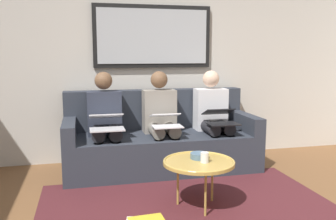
{
  "coord_description": "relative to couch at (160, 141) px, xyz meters",
  "views": [
    {
      "loc": [
        0.88,
        1.98,
        1.34
      ],
      "look_at": [
        0.0,
        -1.7,
        0.75
      ],
      "focal_mm": 38.72,
      "sensor_mm": 36.0,
      "label": 1
    }
  ],
  "objects": [
    {
      "name": "cup",
      "position": [
        -0.12,
        1.26,
        0.15
      ],
      "size": [
        0.07,
        0.07,
        0.09
      ],
      "primitive_type": "cylinder",
      "color": "silver",
      "rests_on": "coffee_table"
    },
    {
      "name": "person_left",
      "position": [
        -0.64,
        0.07,
        0.3
      ],
      "size": [
        0.38,
        0.58,
        1.14
      ],
      "color": "silver",
      "rests_on": "couch"
    },
    {
      "name": "framed_mirror",
      "position": [
        0.0,
        -0.39,
        1.24
      ],
      "size": [
        1.47,
        0.05,
        0.76
      ],
      "color": "black"
    },
    {
      "name": "laptop_silver",
      "position": [
        0.64,
        0.31,
        0.32
      ],
      "size": [
        0.35,
        0.37,
        0.16
      ],
      "color": "silver"
    },
    {
      "name": "couch",
      "position": [
        0.0,
        0.0,
        0.0
      ],
      "size": [
        2.2,
        0.9,
        0.9
      ],
      "color": "#2D333D",
      "rests_on": "ground_plane"
    },
    {
      "name": "wall_rear",
      "position": [
        0.0,
        -0.48,
        0.99
      ],
      "size": [
        6.0,
        0.12,
        2.6
      ],
      "primitive_type": "cube",
      "color": "beige",
      "rests_on": "ground_plane"
    },
    {
      "name": "laptop_white",
      "position": [
        0.0,
        0.32,
        0.31
      ],
      "size": [
        0.32,
        0.33,
        0.14
      ],
      "color": "white"
    },
    {
      "name": "person_right",
      "position": [
        0.64,
        0.07,
        0.3
      ],
      "size": [
        0.38,
        0.58,
        1.14
      ],
      "color": "#2D3342",
      "rests_on": "couch"
    },
    {
      "name": "person_middle",
      "position": [
        0.0,
        0.07,
        0.3
      ],
      "size": [
        0.38,
        0.58,
        1.14
      ],
      "color": "gray",
      "rests_on": "couch"
    },
    {
      "name": "area_rug",
      "position": [
        0.0,
        1.27,
        -0.31
      ],
      "size": [
        2.6,
        1.8,
        0.01
      ],
      "primitive_type": "cube",
      "color": "#4C1E23",
      "rests_on": "ground_plane"
    },
    {
      "name": "bowl",
      "position": [
        -0.11,
        1.14,
        0.13
      ],
      "size": [
        0.16,
        0.16,
        0.05
      ],
      "primitive_type": "cylinder",
      "color": "slate",
      "rests_on": "coffee_table"
    },
    {
      "name": "coffee_table",
      "position": [
        -0.08,
        1.22,
        0.1
      ],
      "size": [
        0.62,
        0.62,
        0.43
      ],
      "color": "tan",
      "rests_on": "ground_plane"
    },
    {
      "name": "laptop_black",
      "position": [
        -0.64,
        0.3,
        0.32
      ],
      "size": [
        0.34,
        0.38,
        0.17
      ],
      "color": "black"
    }
  ]
}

